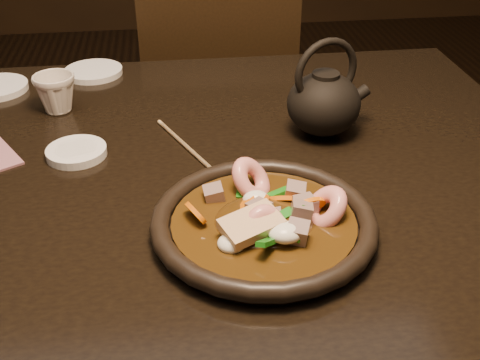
{
  "coord_description": "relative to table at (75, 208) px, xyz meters",
  "views": [
    {
      "loc": [
        0.17,
        -0.84,
        1.24
      ],
      "look_at": [
        0.26,
        -0.15,
        0.8
      ],
      "focal_mm": 45.0,
      "sensor_mm": 36.0,
      "label": 1
    }
  ],
  "objects": [
    {
      "name": "stirfry",
      "position": [
        0.28,
        -0.2,
        0.1
      ],
      "size": [
        0.23,
        0.21,
        0.07
      ],
      "color": "#362109",
      "rests_on": "plate"
    },
    {
      "name": "chair",
      "position": [
        0.3,
        0.67,
        -0.2
      ],
      "size": [
        0.42,
        0.42,
        0.86
      ],
      "rotation": [
        0.0,
        0.0,
        3.1
      ],
      "color": "black",
      "rests_on": "floor"
    },
    {
      "name": "table",
      "position": [
        0.0,
        0.0,
        0.0
      ],
      "size": [
        1.6,
        0.9,
        0.75
      ],
      "color": "black",
      "rests_on": "floor"
    },
    {
      "name": "chopsticks",
      "position": [
        0.2,
        0.03,
        0.08
      ],
      "size": [
        0.11,
        0.22,
        0.01
      ],
      "rotation": [
        0.0,
        0.0,
        0.42
      ],
      "color": "tan",
      "rests_on": "table"
    },
    {
      "name": "saucer_right",
      "position": [
        0.01,
        0.39,
        0.08
      ],
      "size": [
        0.12,
        0.12,
        0.01
      ],
      "primitive_type": "cylinder",
      "color": "white",
      "rests_on": "table"
    },
    {
      "name": "tea_cup",
      "position": [
        -0.04,
        0.21,
        0.11
      ],
      "size": [
        0.08,
        0.08,
        0.08
      ],
      "primitive_type": "imported",
      "rotation": [
        0.0,
        0.0,
        -0.1
      ],
      "color": "beige",
      "rests_on": "table"
    },
    {
      "name": "teapot",
      "position": [
        0.43,
        0.06,
        0.14
      ],
      "size": [
        0.15,
        0.13,
        0.17
      ],
      "rotation": [
        0.0,
        0.0,
        0.3
      ],
      "color": "black",
      "rests_on": "table"
    },
    {
      "name": "soy_dish",
      "position": [
        0.01,
        0.04,
        0.08
      ],
      "size": [
        0.1,
        0.1,
        0.01
      ],
      "primitive_type": "cylinder",
      "color": "white",
      "rests_on": "table"
    },
    {
      "name": "plate",
      "position": [
        0.28,
        -0.21,
        0.09
      ],
      "size": [
        0.3,
        0.3,
        0.03
      ],
      "color": "black",
      "rests_on": "table"
    }
  ]
}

